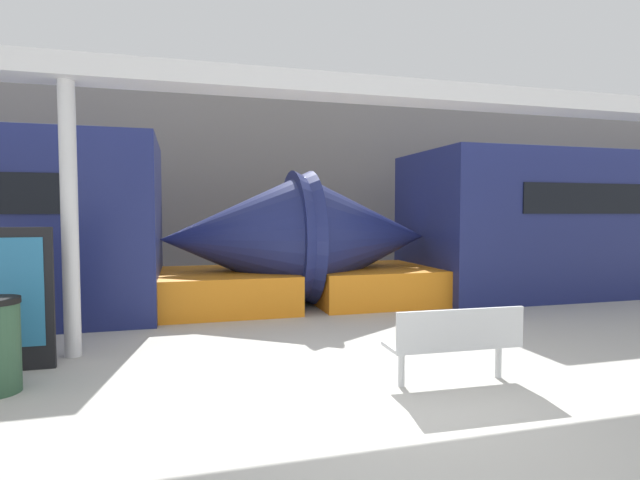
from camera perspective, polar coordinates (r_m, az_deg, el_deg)
The scene contains 5 objects.
ground_plane at distance 5.13m, azimuth 7.04°, elevation -17.59°, with size 60.00×60.00×0.00m, color #B2AFA8.
station_wall at distance 14.00m, azimuth -7.98°, elevation 5.92°, with size 56.00×0.20×5.00m, color gray.
bench_near at distance 5.53m, azimuth 15.21°, elevation -10.88°, with size 1.44×0.48×0.82m.
support_column_near at distance 6.95m, azimuth -26.70°, elevation 2.02°, with size 0.20×0.20×3.43m, color silver.
canopy_beam at distance 7.17m, azimuth -27.08°, elevation 17.03°, with size 28.00×0.60×0.28m, color silver.
Camera 1 is at (-1.85, -4.42, 1.81)m, focal length 28.00 mm.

